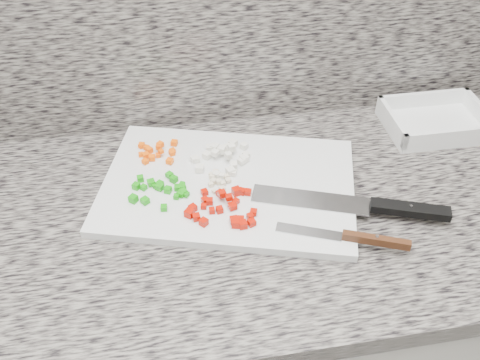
% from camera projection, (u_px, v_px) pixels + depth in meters
% --- Properties ---
extents(cabinet, '(3.92, 0.62, 0.86)m').
position_uv_depth(cabinet, '(219.00, 345.00, 1.33)').
color(cabinet, beige).
rests_on(cabinet, ground).
extents(countertop, '(3.96, 0.64, 0.04)m').
position_uv_depth(countertop, '(213.00, 218.00, 1.03)').
color(countertop, slate).
rests_on(countertop, cabinet).
extents(cutting_board, '(0.56, 0.45, 0.02)m').
position_uv_depth(cutting_board, '(228.00, 185.00, 1.06)').
color(cutting_board, silver).
rests_on(cutting_board, countertop).
extents(carrot_pile, '(0.08, 0.08, 0.02)m').
position_uv_depth(carrot_pile, '(156.00, 152.00, 1.11)').
color(carrot_pile, '#FF5A05').
rests_on(carrot_pile, cutting_board).
extents(onion_pile, '(0.13, 0.11, 0.02)m').
position_uv_depth(onion_pile, '(224.00, 156.00, 1.10)').
color(onion_pile, silver).
rests_on(onion_pile, cutting_board).
extents(green_pepper_pile, '(0.12, 0.11, 0.01)m').
position_uv_depth(green_pepper_pile, '(161.00, 189.00, 1.03)').
color(green_pepper_pile, '#16940D').
rests_on(green_pepper_pile, cutting_board).
extents(red_pepper_pile, '(0.14, 0.11, 0.02)m').
position_uv_depth(red_pepper_pile, '(224.00, 208.00, 0.99)').
color(red_pepper_pile, '#B31002').
rests_on(red_pepper_pile, cutting_board).
extents(garlic_pile, '(0.05, 0.07, 0.01)m').
position_uv_depth(garlic_pile, '(218.00, 180.00, 1.05)').
color(garlic_pile, beige).
rests_on(garlic_pile, cutting_board).
extents(chef_knife, '(0.36, 0.16, 0.02)m').
position_uv_depth(chef_knife, '(375.00, 206.00, 0.99)').
color(chef_knife, silver).
rests_on(chef_knife, cutting_board).
extents(paring_knife, '(0.22, 0.11, 0.02)m').
position_uv_depth(paring_knife, '(359.00, 238.00, 0.93)').
color(paring_knife, silver).
rests_on(paring_knife, cutting_board).
extents(tray, '(0.22, 0.16, 0.05)m').
position_uv_depth(tray, '(435.00, 122.00, 1.21)').
color(tray, white).
rests_on(tray, countertop).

